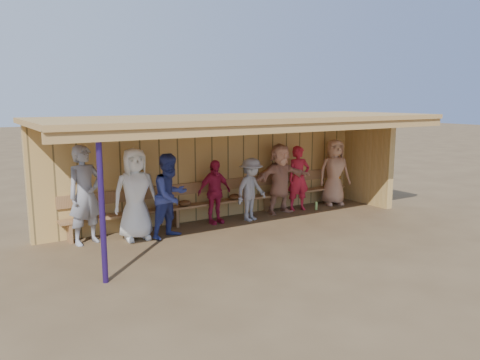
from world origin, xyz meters
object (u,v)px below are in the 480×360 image
(player_b, at_px, (136,194))
(bench, at_px, (223,197))
(player_f, at_px, (280,179))
(player_d, at_px, (214,192))
(player_a, at_px, (85,195))
(player_g, at_px, (299,178))
(player_h, at_px, (334,172))
(player_c, at_px, (170,196))
(player_e, at_px, (251,189))

(player_b, relative_size, bench, 0.25)
(player_f, bearing_deg, player_d, -179.18)
(player_b, bearing_deg, player_a, 169.74)
(player_g, bearing_deg, player_h, 11.59)
(player_c, distance_m, player_h, 5.05)
(player_b, bearing_deg, player_h, 5.64)
(player_f, relative_size, player_g, 1.06)
(player_d, xyz_separation_m, player_f, (1.88, 0.00, 0.14))
(player_d, height_order, player_g, player_g)
(player_c, height_order, player_e, player_c)
(player_f, xyz_separation_m, player_g, (0.60, 0.00, -0.05))
(player_g, bearing_deg, player_f, -168.41)
(player_g, bearing_deg, player_b, -165.46)
(player_h, bearing_deg, player_f, -160.68)
(player_a, relative_size, player_c, 1.12)
(player_g, relative_size, bench, 0.22)
(player_a, height_order, player_c, player_a)
(player_b, height_order, player_c, player_b)
(player_c, xyz_separation_m, player_h, (5.03, 0.49, 0.01))
(player_d, bearing_deg, player_b, -178.47)
(player_f, xyz_separation_m, player_h, (1.84, 0.00, 0.01))
(player_a, xyz_separation_m, player_c, (1.60, -0.49, -0.11))
(player_b, bearing_deg, bench, 16.04)
(player_a, height_order, player_d, player_a)
(player_b, relative_size, player_d, 1.28)
(player_a, bearing_deg, player_e, -20.78)
(player_f, distance_m, player_h, 1.84)
(player_a, distance_m, player_f, 4.79)
(player_c, xyz_separation_m, player_f, (3.19, 0.49, 0.00))
(player_e, distance_m, player_g, 1.63)
(player_a, relative_size, player_d, 1.34)
(player_d, distance_m, bench, 0.55)
(player_a, distance_m, bench, 3.36)
(player_b, relative_size, player_e, 1.27)
(player_a, relative_size, bench, 0.26)
(player_a, xyz_separation_m, player_f, (4.79, 0.00, -0.11))
(player_a, distance_m, player_h, 6.63)
(player_a, distance_m, player_b, 0.97)
(player_d, bearing_deg, player_g, -5.13)
(player_c, bearing_deg, player_f, -11.20)
(player_b, relative_size, player_g, 1.13)
(player_d, xyz_separation_m, player_g, (2.48, 0.00, 0.09))
(player_e, xyz_separation_m, bench, (-0.46, 0.53, -0.22))
(player_f, height_order, player_g, player_f)
(bench, bearing_deg, player_h, -5.26)
(player_d, xyz_separation_m, player_e, (0.87, -0.22, 0.01))
(player_a, distance_m, player_e, 3.79)
(player_a, distance_m, player_c, 1.68)
(player_a, height_order, player_g, player_a)
(player_c, xyz_separation_m, player_e, (2.17, 0.27, -0.13))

